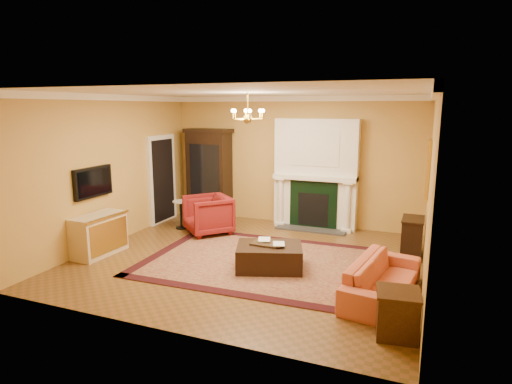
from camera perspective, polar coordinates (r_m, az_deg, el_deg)
The scene contains 26 objects.
floor at distance 7.98m, azimuth -1.04°, elevation -9.00°, with size 6.00×5.50×0.02m, color brown.
ceiling at distance 7.49m, azimuth -1.13°, elevation 13.22°, with size 6.00×5.50×0.02m, color white.
wall_back at distance 10.16m, azimuth 4.95°, elevation 4.14°, with size 6.00×0.02×3.00m, color #AF873F.
wall_front at distance 5.21m, azimuth -12.91°, elevation -2.97°, with size 6.00×0.02×3.00m, color #AF873F.
wall_left at distance 9.17m, azimuth -18.73°, elevation 2.81°, with size 0.02×5.50×3.00m, color #AF873F.
wall_right at distance 7.02m, azimuth 22.23°, elevation 0.12°, with size 0.02×5.50×3.00m, color #AF873F.
fireplace at distance 9.87m, azimuth 7.94°, elevation 2.07°, with size 1.90×0.70×2.50m.
crown_molding at distance 8.38m, azimuth 1.47°, elevation 12.54°, with size 6.00×5.50×0.12m.
doorway at distance 10.54m, azimuth -12.40°, elevation 1.68°, with size 0.08×1.05×2.10m.
tv_panel at distance 8.71m, azimuth -20.89°, elevation 1.24°, with size 0.09×0.95×0.58m.
gilt_mirror at distance 8.38m, azimuth 21.98°, elevation 2.87°, with size 0.06×0.76×1.05m.
chandelier at distance 7.49m, azimuth -1.11°, elevation 10.15°, with size 0.63×0.55×0.53m.
oriental_rug at distance 7.83m, azimuth 0.37°, elevation -9.25°, with size 4.02×3.01×0.02m, color #4C1017.
china_cabinet at distance 10.77m, azimuth -6.25°, elevation 2.19°, with size 1.07×0.48×2.13m, color black.
wingback_armchair at distance 9.45m, azimuth -6.42°, elevation -2.80°, with size 0.91×0.85×0.93m, color maroon.
pedestal_table at distance 9.95m, azimuth -9.97°, elevation -2.71°, with size 0.37×0.37×0.65m.
commode at distance 8.64m, azimuth -20.23°, elevation -5.36°, with size 0.49×1.04×0.77m, color beige.
coral_sofa at distance 6.63m, azimuth 16.54°, elevation -10.28°, with size 1.91×0.56×0.75m, color #BC563B.
end_table at distance 5.66m, azimuth 18.31°, elevation -15.29°, with size 0.48×0.48×0.55m, color #38230F.
console_table at distance 8.53m, azimuth 20.08°, elevation -5.78°, with size 0.36×0.63×0.71m, color black.
leather_ottoman at distance 7.45m, azimuth 1.78°, elevation -8.61°, with size 1.10×0.80×0.41m, color black.
ottoman_tray at distance 7.43m, azimuth 1.43°, elevation -6.84°, with size 0.49×0.38×0.03m, color black.
book_a at distance 7.49m, azimuth 0.30°, elevation -5.45°, with size 0.21×0.03×0.28m, color gray.
book_b at distance 7.27m, azimuth 2.29°, elevation -6.02°, with size 0.20×0.02×0.27m, color gray.
topiary_left at distance 9.98m, azimuth 4.06°, elevation 3.72°, with size 0.15×0.15×0.40m.
topiary_right at distance 9.66m, azimuth 11.65°, elevation 3.39°, with size 0.16×0.16×0.43m.
Camera 1 is at (2.89, -6.90, 2.76)m, focal length 30.00 mm.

